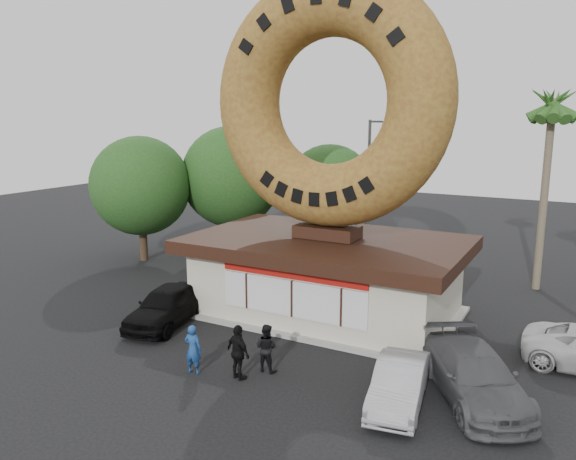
# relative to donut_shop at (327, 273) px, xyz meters

# --- Properties ---
(ground) EXTENTS (90.00, 90.00, 0.00)m
(ground) POSITION_rel_donut_shop_xyz_m (0.00, -5.98, -1.77)
(ground) COLOR black
(ground) RESTS_ON ground
(donut_shop) EXTENTS (11.20, 7.20, 3.80)m
(donut_shop) POSITION_rel_donut_shop_xyz_m (0.00, 0.00, 0.00)
(donut_shop) COLOR beige
(donut_shop) RESTS_ON ground
(giant_donut) EXTENTS (9.96, 2.54, 9.96)m
(giant_donut) POSITION_rel_donut_shop_xyz_m (0.00, 0.02, 7.01)
(giant_donut) COLOR olive
(giant_donut) RESTS_ON donut_shop
(tree_west) EXTENTS (6.00, 6.00, 7.65)m
(tree_west) POSITION_rel_donut_shop_xyz_m (-9.50, 7.02, 2.87)
(tree_west) COLOR #473321
(tree_west) RESTS_ON ground
(tree_mid) EXTENTS (5.20, 5.20, 6.63)m
(tree_mid) POSITION_rel_donut_shop_xyz_m (-4.00, 9.02, 2.25)
(tree_mid) COLOR #473321
(tree_mid) RESTS_ON ground
(tree_far) EXTENTS (5.60, 5.60, 7.14)m
(tree_far) POSITION_rel_donut_shop_xyz_m (-13.00, 3.02, 2.56)
(tree_far) COLOR #473321
(tree_far) RESTS_ON ground
(palm_near) EXTENTS (2.60, 2.60, 9.75)m
(palm_near) POSITION_rel_donut_shop_xyz_m (7.50, 8.02, 6.65)
(palm_near) COLOR #726651
(palm_near) RESTS_ON ground
(street_lamp) EXTENTS (2.11, 0.20, 8.00)m
(street_lamp) POSITION_rel_donut_shop_xyz_m (-1.86, 10.02, 2.72)
(street_lamp) COLOR #59595E
(street_lamp) RESTS_ON ground
(person_left) EXTENTS (0.65, 0.47, 1.66)m
(person_left) POSITION_rel_donut_shop_xyz_m (-1.44, -7.19, -0.94)
(person_left) COLOR navy
(person_left) RESTS_ON ground
(person_center) EXTENTS (0.78, 0.61, 1.61)m
(person_center) POSITION_rel_donut_shop_xyz_m (0.56, -5.90, -0.96)
(person_center) COLOR black
(person_center) RESTS_ON ground
(person_right) EXTENTS (1.15, 0.78, 1.82)m
(person_right) POSITION_rel_donut_shop_xyz_m (0.10, -6.84, -0.86)
(person_right) COLOR black
(person_right) RESTS_ON ground
(car_black) EXTENTS (2.70, 4.84, 1.55)m
(car_black) POSITION_rel_donut_shop_xyz_m (-5.12, -4.20, -0.99)
(car_black) COLOR black
(car_black) RESTS_ON ground
(car_silver) EXTENTS (1.97, 4.09, 1.29)m
(car_silver) POSITION_rel_donut_shop_xyz_m (5.06, -5.92, -1.12)
(car_silver) COLOR #A8A7AC
(car_silver) RESTS_ON ground
(car_grey) EXTENTS (4.49, 5.51, 1.50)m
(car_grey) POSITION_rel_donut_shop_xyz_m (6.93, -4.55, -1.02)
(car_grey) COLOR #535458
(car_grey) RESTS_ON ground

